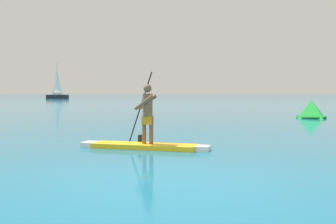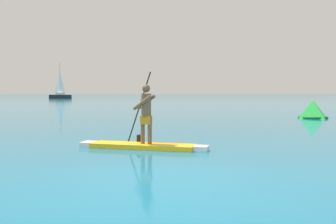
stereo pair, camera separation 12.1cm
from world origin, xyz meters
name	(u,v)px [view 1 (the left image)]	position (x,y,z in m)	size (l,w,h in m)	color
ground	(165,181)	(0.00, 0.00, 0.00)	(440.00, 440.00, 0.00)	#196B8C
paddleboarder_mid_center	(144,137)	(-0.75, 3.65, 0.30)	(3.47, 1.24, 2.05)	yellow
race_marker_buoy	(311,110)	(7.34, 15.75, 0.44)	(1.79, 1.79, 1.02)	green
sailboat_left_horizon	(57,94)	(-27.28, 74.68, 0.93)	(4.80, 2.03, 7.49)	black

